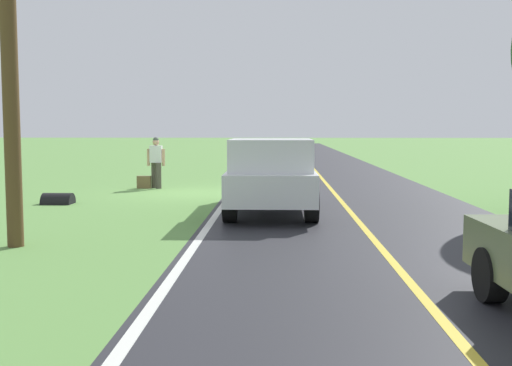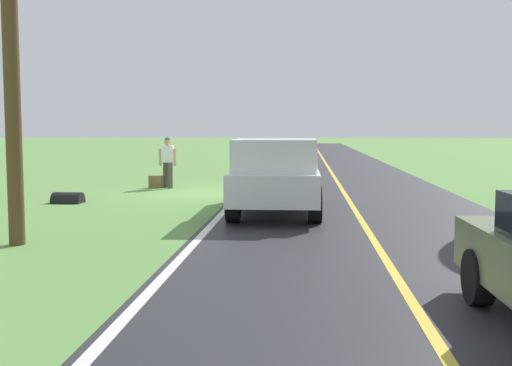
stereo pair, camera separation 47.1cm
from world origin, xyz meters
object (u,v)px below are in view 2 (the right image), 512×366
(hitchhiker_walking, at_px, (168,159))
(suitcase_carried, at_px, (156,182))
(utility_pole_roadside, at_px, (10,35))
(pickup_truck_passing, at_px, (276,174))

(hitchhiker_walking, bearing_deg, suitcase_carried, 8.47)
(suitcase_carried, relative_size, utility_pole_roadside, 0.06)
(suitcase_carried, distance_m, pickup_truck_passing, 7.57)
(suitcase_carried, relative_size, pickup_truck_passing, 0.09)
(hitchhiker_walking, distance_m, suitcase_carried, 0.88)
(hitchhiker_walking, xyz_separation_m, pickup_truck_passing, (-3.99, 6.17, -0.01))
(pickup_truck_passing, relative_size, utility_pole_roadside, 0.73)
(suitcase_carried, height_order, pickup_truck_passing, pickup_truck_passing)
(hitchhiker_walking, relative_size, pickup_truck_passing, 0.32)
(utility_pole_roadside, bearing_deg, pickup_truck_passing, -135.36)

